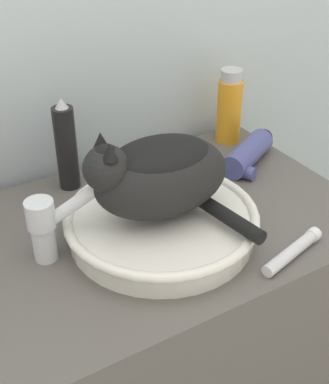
# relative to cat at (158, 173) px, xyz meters

# --- Properties ---
(wall_back) EXTENTS (8.00, 0.05, 2.40)m
(wall_back) POSITION_rel_cat_xyz_m (-0.03, 0.39, 0.23)
(wall_back) COLOR silver
(wall_back) RESTS_ON ground_plane
(vanity_counter) EXTENTS (0.96, 0.57, 0.82)m
(vanity_counter) POSITION_rel_cat_xyz_m (-0.03, 0.05, -0.56)
(vanity_counter) COLOR #56514C
(vanity_counter) RESTS_ON ground_plane
(sink_basin) EXTENTS (0.38, 0.38, 0.06)m
(sink_basin) POSITION_rel_cat_xyz_m (0.01, 0.00, -0.11)
(sink_basin) COLOR white
(sink_basin) RESTS_ON vanity_counter
(cat) EXTENTS (0.28, 0.28, 0.18)m
(cat) POSITION_rel_cat_xyz_m (0.00, 0.00, 0.00)
(cat) COLOR black
(cat) RESTS_ON sink_basin
(faucet) EXTENTS (0.13, 0.06, 0.14)m
(faucet) POSITION_rel_cat_xyz_m (-0.20, 0.05, -0.07)
(faucet) COLOR silver
(faucet) RESTS_ON vanity_counter
(hairspray_can_black) EXTENTS (0.05, 0.05, 0.21)m
(hairspray_can_black) POSITION_rel_cat_xyz_m (-0.08, 0.27, -0.05)
(hairspray_can_black) COLOR black
(hairspray_can_black) RESTS_ON vanity_counter
(shampoo_bottle_tall) EXTENTS (0.06, 0.06, 0.19)m
(shampoo_bottle_tall) POSITION_rel_cat_xyz_m (0.37, 0.27, -0.05)
(shampoo_bottle_tall) COLOR orange
(shampoo_bottle_tall) RESTS_ON vanity_counter
(cream_tube) EXTENTS (0.16, 0.07, 0.03)m
(cream_tube) POSITION_rel_cat_xyz_m (0.19, -0.18, -0.13)
(cream_tube) COLOR silver
(cream_tube) RESTS_ON vanity_counter
(hair_dryer) EXTENTS (0.20, 0.14, 0.06)m
(hair_dryer) POSITION_rel_cat_xyz_m (0.33, 0.14, -0.12)
(hair_dryer) COLOR #474C8C
(hair_dryer) RESTS_ON vanity_counter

